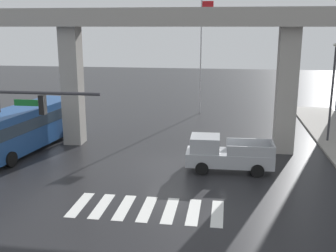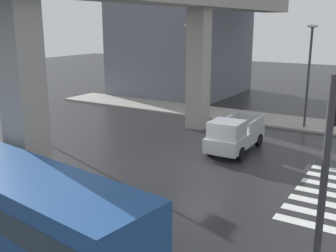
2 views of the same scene
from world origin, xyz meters
The scene contains 7 objects.
ground_plane centered at (0.00, 0.00, 0.00)m, with size 120.00×120.00×0.00m, color #232326.
crosswalk_stripes centered at (0.00, -6.37, 0.01)m, with size 7.15×2.80×0.01m.
elevated_overpass centered at (0.00, 3.95, 8.17)m, with size 49.30×2.43×9.55m.
pickup_truck centered at (3.51, -0.45, 0.99)m, with size 5.14×2.17×2.08m.
city_bus centered at (-10.23, 1.40, 1.72)m, with size 3.91×11.04×2.99m.
street_lamp_mid_block centered at (11.03, 6.79, 4.56)m, with size 0.44×0.70×7.24m.
flagpole centered at (0.99, 15.89, 6.22)m, with size 1.16×0.12×10.82m.
Camera 1 is at (3.57, -23.81, 8.38)m, focal length 43.70 mm.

